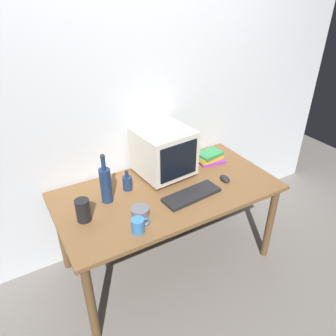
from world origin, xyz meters
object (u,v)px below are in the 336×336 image
object	(u,v)px
computer_mouse	(225,179)
bottle_tall	(106,184)
cd_spindle	(140,211)
metal_canister	(83,210)
book_stack	(209,157)
mug	(138,225)
crt_monitor	(163,152)
bottle_short	(127,182)
keyboard	(192,195)

from	to	relation	value
computer_mouse	bottle_tall	world-z (taller)	bottle_tall
computer_mouse	cd_spindle	xyz separation A→B (m)	(-0.72, -0.04, 0.00)
bottle_tall	metal_canister	xyz separation A→B (m)	(-0.20, -0.12, -0.06)
book_stack	mug	bearing A→B (deg)	-151.29
computer_mouse	bottle_tall	size ratio (longest dim) A/B	0.28
crt_monitor	bottle_short	bearing A→B (deg)	-170.30
keyboard	metal_canister	size ratio (longest dim) A/B	2.80
mug	crt_monitor	bearing A→B (deg)	47.73
keyboard	bottle_tall	distance (m)	0.59
cd_spindle	metal_canister	world-z (taller)	metal_canister
keyboard	mug	size ratio (longest dim) A/B	3.50
crt_monitor	keyboard	world-z (taller)	crt_monitor
crt_monitor	mug	size ratio (longest dim) A/B	3.49
computer_mouse	book_stack	bearing A→B (deg)	84.44
mug	metal_canister	distance (m)	0.36
crt_monitor	book_stack	size ratio (longest dim) A/B	1.77
computer_mouse	bottle_short	bearing A→B (deg)	167.31
computer_mouse	metal_canister	xyz separation A→B (m)	(-1.05, 0.08, 0.06)
computer_mouse	crt_monitor	bearing A→B (deg)	146.23
book_stack	metal_canister	world-z (taller)	metal_canister
computer_mouse	cd_spindle	world-z (taller)	cd_spindle
computer_mouse	cd_spindle	size ratio (longest dim) A/B	0.83
mug	cd_spindle	world-z (taller)	mug
crt_monitor	keyboard	xyz separation A→B (m)	(0.02, -0.36, -0.18)
keyboard	computer_mouse	world-z (taller)	computer_mouse
bottle_tall	book_stack	xyz separation A→B (m)	(0.92, 0.10, -0.09)
bottle_short	mug	xyz separation A→B (m)	(-0.12, -0.44, -0.01)
book_stack	cd_spindle	size ratio (longest dim) A/B	1.97
computer_mouse	book_stack	xyz separation A→B (m)	(0.07, 0.30, 0.02)
crt_monitor	metal_canister	distance (m)	0.75
mug	cd_spindle	size ratio (longest dim) A/B	1.00
keyboard	metal_canister	xyz separation A→B (m)	(-0.72, 0.13, 0.06)
book_stack	metal_canister	size ratio (longest dim) A/B	1.57
bottle_tall	bottle_short	bearing A→B (deg)	18.35
computer_mouse	metal_canister	size ratio (longest dim) A/B	0.67
keyboard	metal_canister	distance (m)	0.73
bottle_short	computer_mouse	bearing A→B (deg)	-21.01
computer_mouse	mug	xyz separation A→B (m)	(-0.80, -0.18, 0.03)
crt_monitor	mug	bearing A→B (deg)	-132.27
computer_mouse	bottle_short	size ratio (longest dim) A/B	0.62
crt_monitor	cd_spindle	distance (m)	0.54
keyboard	bottle_tall	world-z (taller)	bottle_tall
crt_monitor	cd_spindle	xyz separation A→B (m)	(-0.37, -0.35, -0.17)
bottle_short	book_stack	world-z (taller)	bottle_short
keyboard	computer_mouse	xyz separation A→B (m)	(0.33, 0.04, 0.01)
crt_monitor	book_stack	world-z (taller)	crt_monitor
bottle_tall	metal_canister	bearing A→B (deg)	-149.24
bottle_short	cd_spindle	bearing A→B (deg)	-98.36
keyboard	cd_spindle	size ratio (longest dim) A/B	3.50
crt_monitor	mug	world-z (taller)	crt_monitor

